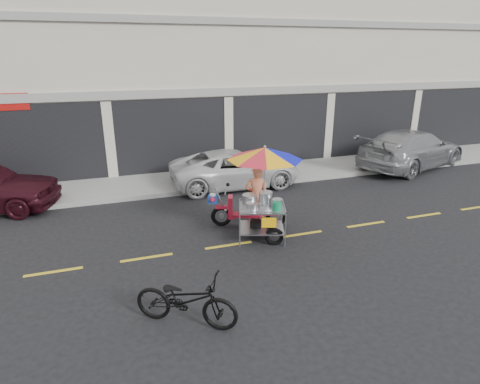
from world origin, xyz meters
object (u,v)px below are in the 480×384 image
object	(u,v)px
food_vendor_rig	(260,178)
silver_pickup	(412,149)
near_bicycle	(186,300)
white_pickup	(236,168)

from	to	relation	value
food_vendor_rig	silver_pickup	bearing A→B (deg)	44.48
silver_pickup	near_bicycle	xyz separation A→B (m)	(-10.82, -7.09, -0.29)
near_bicycle	food_vendor_rig	world-z (taller)	food_vendor_rig
white_pickup	near_bicycle	bearing A→B (deg)	156.48
white_pickup	silver_pickup	bearing A→B (deg)	-89.22
near_bicycle	food_vendor_rig	xyz separation A→B (m)	(2.57, 3.09, 1.03)
white_pickup	near_bicycle	world-z (taller)	white_pickup
near_bicycle	food_vendor_rig	size ratio (longest dim) A/B	0.77
white_pickup	silver_pickup	xyz separation A→B (m)	(7.61, -0.01, 0.14)
white_pickup	silver_pickup	size ratio (longest dim) A/B	0.85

